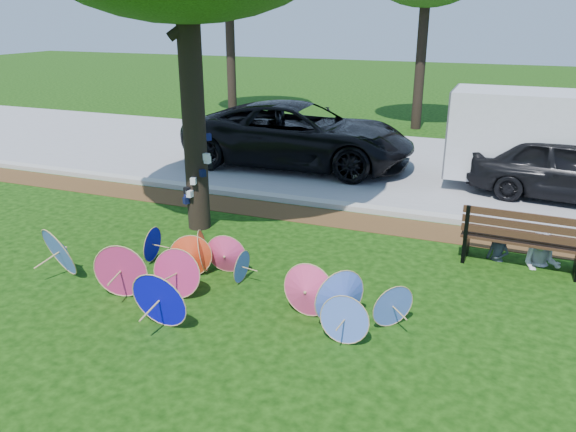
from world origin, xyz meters
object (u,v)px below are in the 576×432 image
park_bench (522,237)px  person_left (501,233)px  dark_pickup (571,169)px  black_van (299,135)px  parasol_pile (207,274)px  cargo_trailer (515,134)px  person_right (546,231)px

park_bench → person_left: (-0.35, 0.05, -0.00)m
dark_pickup → person_left: dark_pickup is taller
park_bench → black_van: bearing=143.2°
parasol_pile → dark_pickup: dark_pickup is taller
black_van → person_left: bearing=-133.4°
dark_pickup → person_left: (-1.35, -4.11, -0.22)m
cargo_trailer → person_left: cargo_trailer is taller
black_van → park_bench: size_ratio=3.18×
parasol_pile → person_left: size_ratio=5.89×
black_van → person_right: black_van is taller
parasol_pile → person_left: 5.05m
dark_pickup → park_bench: dark_pickup is taller
person_left → cargo_trailer: bearing=108.2°
cargo_trailer → person_right: bearing=-82.0°
parasol_pile → person_right: 5.63m
black_van → dark_pickup: (6.80, -0.66, -0.14)m
black_van → park_bench: black_van is taller
parasol_pile → person_right: (4.74, 3.03, 0.26)m
cargo_trailer → black_van: bearing=179.6°
black_van → cargo_trailer: bearing=-93.0°
dark_pickup → black_van: bearing=91.4°
black_van → cargo_trailer: cargo_trailer is taller
parasol_pile → person_right: person_right is taller
person_left → person_right: size_ratio=0.80×
dark_pickup → cargo_trailer: cargo_trailer is taller
black_van → cargo_trailer: 5.55m
person_left → black_van: bearing=158.0°
dark_pickup → person_right: bearing=178.0°
dark_pickup → cargo_trailer: 1.51m
cargo_trailer → person_left: (-0.08, -4.69, -0.81)m
dark_pickup → person_left: 4.33m
park_bench → person_right: bearing=11.1°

